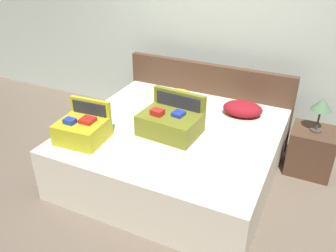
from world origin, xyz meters
The scene contains 10 objects.
ground_plane centered at (0.00, 0.00, 0.00)m, with size 12.00×12.00×0.00m, color #6B5B4C.
back_wall centered at (0.00, 1.65, 1.30)m, with size 8.00×0.10×2.60m, color #B7C1B2.
bed centered at (0.00, 0.40, 0.27)m, with size 1.94×1.82×0.54m, color beige.
headboard centered at (0.00, 1.35, 0.45)m, with size 1.98×0.08×0.89m, color #4C3323.
hard_case_large centered at (0.00, 0.32, 0.66)m, with size 0.57×0.45×0.36m.
hard_case_medium centered at (-0.67, -0.14, 0.65)m, with size 0.44×0.41×0.34m.
pillow_near_headboard centered at (-0.14, 0.83, 0.64)m, with size 0.38×0.30×0.21m, color gold.
pillow_center_head centered at (0.52, 0.96, 0.61)m, with size 0.41×0.28×0.15m, color maroon.
nightstand centered at (1.25, 1.06, 0.24)m, with size 0.44×0.40×0.48m, color #4C3323.
table_lamp centered at (1.25, 1.06, 0.76)m, with size 0.20×0.20×0.36m.
Camera 1 is at (1.23, -2.31, 2.24)m, focal length 37.67 mm.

